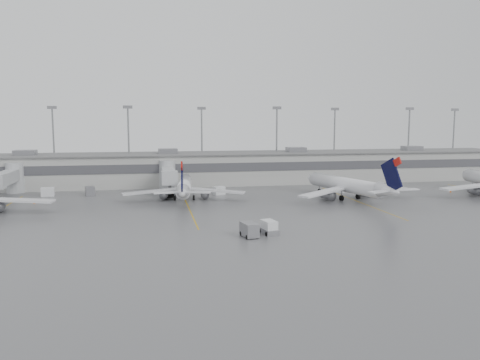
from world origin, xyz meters
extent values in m
plane|color=#565658|center=(0.00, 0.00, 0.00)|extent=(260.00, 260.00, 0.00)
cube|color=#A2A39E|center=(0.00, 58.00, 4.00)|extent=(150.00, 16.00, 8.00)
cube|color=#47474C|center=(0.00, 49.95, 5.00)|extent=(150.00, 0.15, 2.20)
cube|color=#606060|center=(0.00, 58.00, 8.05)|extent=(152.00, 17.00, 0.30)
cube|color=slate|center=(-55.00, 58.00, 8.80)|extent=(5.00, 4.00, 1.30)
cube|color=slate|center=(50.00, 58.00, 8.80)|extent=(5.00, 4.00, 1.30)
cylinder|color=gray|center=(-50.00, 67.50, 10.00)|extent=(0.44, 0.44, 20.00)
cube|color=slate|center=(-50.00, 67.50, 20.20)|extent=(2.40, 0.50, 0.80)
cylinder|color=gray|center=(-30.00, 60.00, 10.00)|extent=(0.44, 0.44, 20.00)
cube|color=slate|center=(-30.00, 60.00, 20.20)|extent=(2.40, 0.50, 0.80)
cylinder|color=gray|center=(-10.00, 67.50, 10.00)|extent=(0.44, 0.44, 20.00)
cube|color=slate|center=(-10.00, 67.50, 20.20)|extent=(2.40, 0.50, 0.80)
cylinder|color=gray|center=(10.00, 60.00, 10.00)|extent=(0.44, 0.44, 20.00)
cube|color=slate|center=(10.00, 60.00, 20.20)|extent=(2.40, 0.50, 0.80)
cylinder|color=gray|center=(30.00, 67.50, 10.00)|extent=(0.44, 0.44, 20.00)
cube|color=slate|center=(30.00, 67.50, 20.20)|extent=(2.40, 0.50, 0.80)
cylinder|color=gray|center=(50.00, 60.00, 10.00)|extent=(0.44, 0.44, 20.00)
cube|color=slate|center=(50.00, 60.00, 20.20)|extent=(2.40, 0.50, 0.80)
cylinder|color=gray|center=(70.00, 67.50, 10.00)|extent=(0.44, 0.44, 20.00)
cube|color=slate|center=(70.00, 67.50, 20.20)|extent=(2.40, 0.50, 0.80)
cylinder|color=#A2A5A7|center=(-55.50, 50.00, 3.50)|extent=(4.00, 4.00, 7.00)
cube|color=#A2A5A7|center=(-55.50, 43.50, 4.30)|extent=(2.80, 13.00, 2.60)
cylinder|color=#A2A5A7|center=(-20.50, 50.00, 3.50)|extent=(4.00, 4.00, 7.00)
cube|color=#A2A5A7|center=(-20.50, 43.50, 4.30)|extent=(2.80, 13.00, 2.60)
cube|color=#A2A5A7|center=(-20.50, 36.00, 4.30)|extent=(3.40, 2.40, 3.00)
cylinder|color=gray|center=(-20.50, 36.00, 1.40)|extent=(0.70, 0.70, 2.80)
cube|color=black|center=(-20.50, 36.00, 0.35)|extent=(2.20, 1.20, 0.70)
cube|color=#C3930B|center=(-17.50, 24.00, 0.01)|extent=(0.25, 40.00, 0.01)
cube|color=#C3930B|center=(17.50, 24.00, 0.01)|extent=(0.25, 40.00, 0.01)
cube|color=white|center=(-48.84, 23.65, 2.36)|extent=(14.18, 4.57, 0.38)
cylinder|color=white|center=(-17.50, 33.74, 2.83)|extent=(4.88, 20.91, 2.83)
cone|color=white|center=(-16.33, 45.37, 2.83)|extent=(3.08, 2.91, 2.83)
cone|color=white|center=(-18.75, 21.27, 3.20)|extent=(3.28, 4.97, 2.83)
cube|color=white|center=(-24.32, 31.77, 2.07)|extent=(12.49, 5.00, 0.33)
cube|color=white|center=(-11.20, 30.45, 2.07)|extent=(12.20, 7.17, 0.33)
cube|color=black|center=(-18.79, 20.80, 5.94)|extent=(0.81, 5.31, 6.16)
cube|color=#AE130D|center=(-18.92, 19.58, 8.39)|extent=(0.47, 1.93, 1.79)
cylinder|color=black|center=(-16.65, 42.18, 0.42)|extent=(0.41, 0.88, 0.85)
cylinder|color=black|center=(-19.65, 32.06, 0.52)|extent=(0.53, 1.07, 1.04)
cylinder|color=black|center=(-15.71, 31.67, 0.52)|extent=(0.53, 1.07, 1.04)
cylinder|color=white|center=(16.19, 27.65, 3.06)|extent=(8.40, 22.55, 3.06)
cone|color=white|center=(13.13, 39.94, 3.06)|extent=(3.66, 3.52, 3.06)
cone|color=white|center=(19.47, 14.47, 3.47)|extent=(4.21, 5.70, 3.06)
cube|color=white|center=(9.94, 23.15, 2.25)|extent=(12.67, 9.28, 0.36)
cube|color=white|center=(23.82, 26.60, 2.25)|extent=(13.43, 3.58, 0.36)
cube|color=black|center=(19.60, 13.97, 6.44)|extent=(1.69, 5.66, 6.68)
cube|color=#AE130D|center=(19.92, 12.68, 9.09)|extent=(0.80, 2.08, 1.94)
cylinder|color=black|center=(13.97, 36.57, 0.46)|extent=(0.57, 0.98, 0.92)
cylinder|color=black|center=(14.60, 25.15, 0.56)|extent=(0.72, 1.20, 1.12)
cylinder|color=black|center=(18.77, 26.19, 0.56)|extent=(0.72, 1.20, 1.12)
cone|color=white|center=(53.73, 38.85, 3.20)|extent=(3.65, 3.48, 3.20)
cube|color=white|center=(43.68, 24.08, 2.35)|extent=(14.14, 4.79, 0.37)
cylinder|color=black|center=(53.13, 35.27, 0.48)|extent=(0.53, 1.01, 0.96)
cube|color=silver|center=(-7.62, -0.48, 1.01)|extent=(2.18, 2.97, 2.02)
cube|color=slate|center=(-7.62, -0.48, 0.39)|extent=(2.48, 3.46, 0.79)
cylinder|color=black|center=(-8.72, 0.45, 0.31)|extent=(0.36, 0.67, 0.63)
cylinder|color=black|center=(-6.95, 0.80, 0.31)|extent=(0.36, 0.67, 0.63)
cylinder|color=black|center=(-8.28, -1.76, 0.31)|extent=(0.36, 0.67, 0.63)
cylinder|color=black|center=(-6.52, -1.41, 0.31)|extent=(0.36, 0.67, 0.63)
cube|color=slate|center=(-10.82, -1.68, 1.09)|extent=(2.42, 3.49, 1.94)
cylinder|color=black|center=(-11.82, -0.71, 0.32)|extent=(0.37, 0.68, 0.64)
cylinder|color=black|center=(-9.81, -2.65, 0.32)|extent=(0.37, 0.68, 0.64)
cube|color=silver|center=(-47.04, 43.01, 0.97)|extent=(2.88, 2.05, 1.93)
cube|color=silver|center=(-9.43, 38.12, 0.90)|extent=(3.02, 2.59, 1.80)
cube|color=silver|center=(18.66, 36.62, 0.92)|extent=(2.92, 2.29, 1.83)
cube|color=slate|center=(-37.96, 42.32, 0.98)|extent=(2.54, 3.45, 1.95)
cone|color=#E25B04|center=(-47.77, 33.53, 0.33)|extent=(0.41, 0.41, 0.66)
cone|color=#E25B04|center=(-19.91, 38.48, 0.37)|extent=(0.46, 0.46, 0.74)
cone|color=#E25B04|center=(22.08, 33.57, 0.31)|extent=(0.40, 0.40, 0.63)
cone|color=#E25B04|center=(44.34, 31.24, 0.34)|extent=(0.43, 0.43, 0.69)
camera|label=1|loc=(-24.44, -65.64, 16.34)|focal=35.00mm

